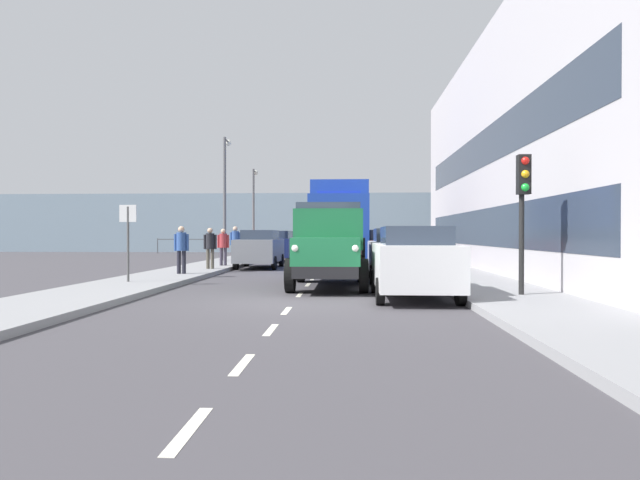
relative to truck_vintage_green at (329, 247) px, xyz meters
The scene contains 24 objects.
ground_plane 7.48m from the truck_vintage_green, 84.79° to the right, with size 80.00×80.00×0.00m, color #423F44.
sidewalk_left 8.63m from the truck_vintage_green, 120.75° to the right, with size 2.60×41.99×0.15m, color gray.
sidewalk_right 9.38m from the truck_vintage_green, 52.14° to the right, with size 2.60×41.99×0.15m, color gray.
road_centreline_markings 6.17m from the truck_vintage_green, 83.64° to the right, with size 0.12×37.06×0.01m.
building_terrace 12.03m from the truck_vintage_green, 148.17° to the right, with size 8.26×26.56×9.26m.
sea_horizon 31.39m from the truck_vintage_green, 88.78° to the right, with size 80.00×0.80×5.00m, color gray.
seawall_railing 27.76m from the truck_vintage_green, 88.62° to the right, with size 28.08×0.08×1.20m.
truck_vintage_green is the anchor object (origin of this frame).
lorry_cargo_blue 9.67m from the truck_vintage_green, 90.97° to the right, with size 2.58×8.20×3.87m.
car_white_kerbside_near 3.34m from the truck_vintage_green, 129.68° to the left, with size 1.91×4.05×1.72m.
car_silver_kerbside_1 3.21m from the truck_vintage_green, 131.57° to the right, with size 1.83×4.25×1.72m.
car_maroon_kerbside_2 8.51m from the truck_vintage_green, 104.46° to the right, with size 1.75×4.24×1.72m.
car_grey_oppositeside_0 9.81m from the truck_vintage_green, 69.31° to the right, with size 1.84×4.15×1.72m.
car_navy_oppositeside_1 15.41m from the truck_vintage_green, 77.01° to the right, with size 1.91×4.34×1.72m.
car_red_oppositeside_2 21.30m from the truck_vintage_green, 80.64° to the right, with size 1.83×4.03×1.72m.
pedestrian_by_lamp 6.29m from the truck_vintage_green, 32.47° to the right, with size 0.53×0.34×1.67m.
pedestrian_in_dark_coat 7.94m from the truck_vintage_green, 51.05° to the right, with size 0.53×0.34×1.64m.
pedestrian_couple_a 9.89m from the truck_vintage_green, 59.65° to the right, with size 0.53×0.34×1.63m.
pedestrian_strolling 12.04m from the truck_vintage_green, 65.67° to the right, with size 0.53×0.34×1.77m.
pedestrian_with_bag 15.02m from the truck_vintage_green, 65.75° to the right, with size 0.53×0.34×1.57m.
traffic_light_near 5.59m from the truck_vintage_green, 146.97° to the left, with size 0.28×0.41×3.20m.
lamp_post_promenade 14.21m from the truck_vintage_green, 65.29° to the right, with size 0.32×1.14×6.39m.
lamp_post_far 22.67m from the truck_vintage_green, 74.81° to the right, with size 0.32×1.14×5.80m.
street_sign 5.91m from the truck_vintage_green, ahead, with size 0.50×0.07×2.25m.
Camera 1 is at (-1.27, 12.69, 1.55)m, focal length 31.43 mm.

